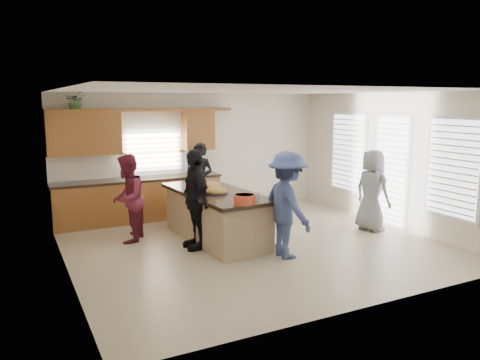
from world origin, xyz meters
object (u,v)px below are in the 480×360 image
salad_bowl (245,199)px  woman_right_front (372,190)px  woman_left_back (200,181)px  island (216,217)px  woman_left_mid (128,198)px  woman_right_back (287,205)px  woman_left_front (195,199)px

salad_bowl → woman_right_front: bearing=7.4°
salad_bowl → woman_left_back: bearing=82.7°
island → woman_right_front: woman_right_front is taller
woman_left_mid → woman_right_front: bearing=101.7°
island → woman_right_back: 1.64m
woman_left_back → woman_left_mid: (-1.87, -1.02, -0.03)m
island → woman_right_front: bearing=-17.4°
woman_left_back → woman_right_front: bearing=13.3°
woman_left_front → woman_right_back: woman_right_back is taller
woman_left_back → salad_bowl: bearing=-42.2°
island → woman_right_front: (3.12, -0.78, 0.38)m
salad_bowl → woman_right_front: size_ratio=0.23×
woman_left_mid → woman_left_front: size_ratio=0.92×
island → woman_left_front: size_ratio=1.54×
woman_left_front → woman_right_front: woman_left_front is taller
island → woman_left_mid: woman_left_mid is taller
woman_right_back → woman_right_front: bearing=-75.4°
woman_left_back → woman_right_back: size_ratio=0.95×
woman_left_mid → woman_right_back: bearing=75.5°
woman_left_back → woman_right_front: (2.76, -2.47, -0.03)m
salad_bowl → woman_left_back: (0.37, 2.87, -0.18)m
salad_bowl → woman_left_mid: size_ratio=0.23×
woman_left_mid → woman_right_front: 4.85m
woman_left_front → woman_right_front: 3.68m
woman_left_mid → woman_right_back: woman_right_back is taller
salad_bowl → woman_left_mid: bearing=128.9°
salad_bowl → woman_left_back: size_ratio=0.22×
island → woman_left_front: 0.74m
woman_left_mid → woman_left_front: (0.98, -0.94, 0.07)m
woman_left_mid → woman_left_front: woman_left_front is taller
salad_bowl → woman_right_back: size_ratio=0.21×
island → woman_right_front: size_ratio=1.66×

